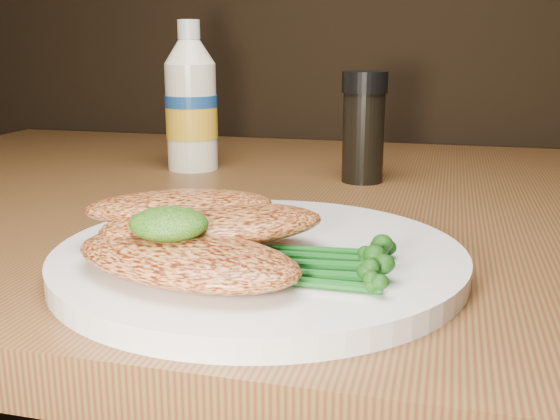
# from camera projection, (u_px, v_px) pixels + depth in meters

# --- Properties ---
(plate) EXTENTS (0.30, 0.30, 0.02)m
(plate) POSITION_uv_depth(u_px,v_px,m) (260.00, 258.00, 0.47)
(plate) COLOR white
(plate) RESTS_ON dining_table
(chicken_front) EXTENTS (0.18, 0.12, 0.03)m
(chicken_front) POSITION_uv_depth(u_px,v_px,m) (185.00, 258.00, 0.41)
(chicken_front) COLOR #CC7E41
(chicken_front) RESTS_ON plate
(chicken_mid) EXTENTS (0.17, 0.15, 0.02)m
(chicken_mid) POSITION_uv_depth(u_px,v_px,m) (214.00, 224.00, 0.46)
(chicken_mid) COLOR #CC7E41
(chicken_mid) RESTS_ON plate
(chicken_back) EXTENTS (0.15, 0.12, 0.02)m
(chicken_back) POSITION_uv_depth(u_px,v_px,m) (180.00, 206.00, 0.48)
(chicken_back) COLOR #CC7E41
(chicken_back) RESTS_ON plate
(pesto_front) EXTENTS (0.07, 0.06, 0.02)m
(pesto_front) POSITION_uv_depth(u_px,v_px,m) (169.00, 224.00, 0.41)
(pesto_front) COLOR black
(pesto_front) RESTS_ON chicken_front
(broccolini_bundle) EXTENTS (0.15, 0.12, 0.02)m
(broccolini_bundle) POSITION_uv_depth(u_px,v_px,m) (298.00, 254.00, 0.42)
(broccolini_bundle) COLOR #104D16
(broccolini_bundle) RESTS_ON plate
(mayo_bottle) EXTENTS (0.07, 0.07, 0.19)m
(mayo_bottle) POSITION_uv_depth(u_px,v_px,m) (191.00, 96.00, 0.82)
(mayo_bottle) COLOR white
(mayo_bottle) RESTS_ON dining_table
(pepper_grinder) EXTENTS (0.07, 0.07, 0.13)m
(pepper_grinder) POSITION_uv_depth(u_px,v_px,m) (364.00, 128.00, 0.75)
(pepper_grinder) COLOR black
(pepper_grinder) RESTS_ON dining_table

